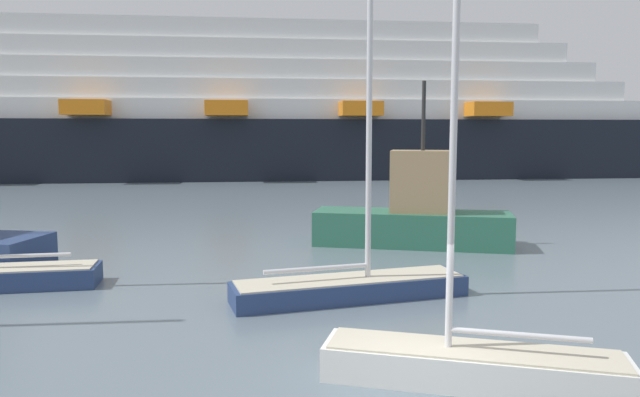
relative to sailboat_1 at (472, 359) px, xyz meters
name	(u,v)px	position (x,y,z in m)	size (l,w,h in m)	color
sailboat_1	(472,359)	(0.00, 0.00, 0.00)	(5.34, 2.87, 8.49)	white
sailboat_3	(350,281)	(-1.31, 5.55, 0.02)	(6.49, 2.66, 9.63)	navy
fishing_boat_0	(415,214)	(2.30, 12.63, 0.78)	(7.84, 4.20, 6.36)	#2D6B51
cruise_ship	(168,112)	(-12.65, 49.97, 5.89)	(101.23, 16.81, 19.71)	black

